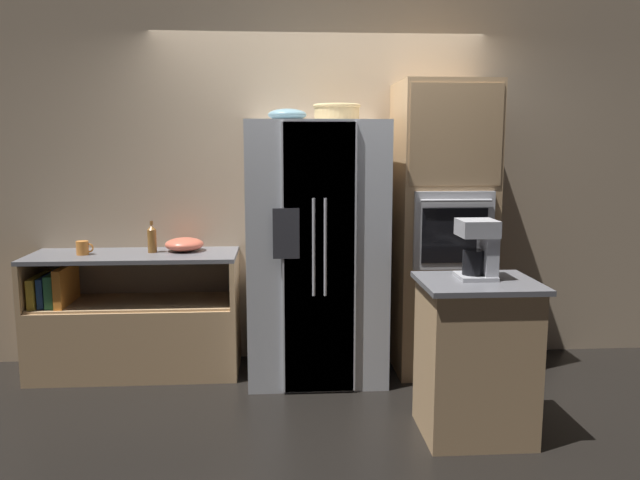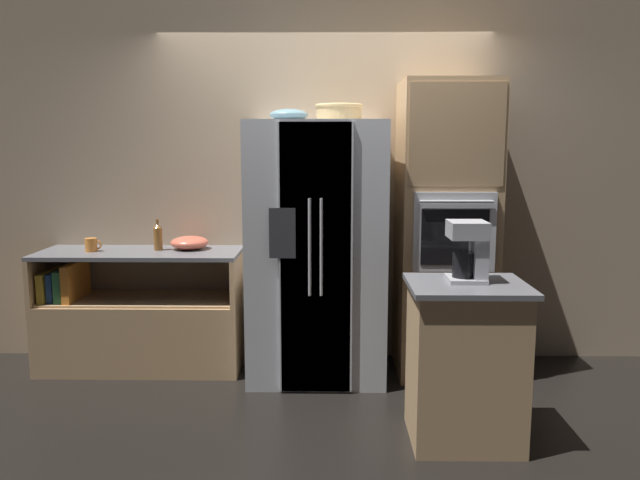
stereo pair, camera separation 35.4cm
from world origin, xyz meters
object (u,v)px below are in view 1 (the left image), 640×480
object	(u,v)px
coffee_maker	(480,247)
refrigerator	(316,251)
mug	(83,248)
mixing_bowl	(184,244)
bottle_tall	(152,238)
wall_oven	(441,229)
fruit_bowl	(287,115)
wicker_basket	(337,112)

from	to	relation	value
coffee_maker	refrigerator	bearing A→B (deg)	131.85
mug	mixing_bowl	world-z (taller)	same
bottle_tall	wall_oven	bearing A→B (deg)	-2.39
bottle_tall	fruit_bowl	bearing A→B (deg)	-7.15
mug	wicker_basket	bearing A→B (deg)	-0.02
fruit_bowl	bottle_tall	size ratio (longest dim) A/B	1.16
mug	bottle_tall	bearing A→B (deg)	7.80
mixing_bowl	coffee_maker	size ratio (longest dim) A/B	0.84
coffee_maker	bottle_tall	bearing A→B (deg)	151.11
wicker_basket	fruit_bowl	distance (m)	0.36
mixing_bowl	coffee_maker	xyz separation A→B (m)	(1.84, -1.19, 0.16)
refrigerator	wicker_basket	xyz separation A→B (m)	(0.16, 0.09, 0.98)
mug	coffee_maker	distance (m)	2.76
wicker_basket	mug	distance (m)	2.06
wall_oven	coffee_maker	world-z (taller)	wall_oven
wicker_basket	wall_oven	bearing A→B (deg)	-1.67
fruit_bowl	bottle_tall	world-z (taller)	fruit_bowl
refrigerator	wicker_basket	bearing A→B (deg)	30.67
refrigerator	bottle_tall	size ratio (longest dim) A/B	7.91
fruit_bowl	bottle_tall	distance (m)	1.33
wall_oven	mug	bearing A→B (deg)	179.49
wall_oven	mug	distance (m)	2.59
fruit_bowl	coffee_maker	xyz separation A→B (m)	(1.07, -1.02, -0.78)
wicker_basket	coffee_maker	xyz separation A→B (m)	(0.72, -1.07, -0.80)
wicker_basket	coffee_maker	world-z (taller)	wicker_basket
fruit_bowl	coffee_maker	size ratio (longest dim) A/B	0.80
refrigerator	mixing_bowl	distance (m)	0.98
mixing_bowl	bottle_tall	bearing A→B (deg)	-167.92
fruit_bowl	mug	world-z (taller)	fruit_bowl
mug	coffee_maker	size ratio (longest dim) A/B	0.36
bottle_tall	refrigerator	bearing A→B (deg)	-7.62
refrigerator	fruit_bowl	xyz separation A→B (m)	(-0.20, 0.03, 0.96)
fruit_bowl	mug	distance (m)	1.74
wicker_basket	refrigerator	bearing A→B (deg)	-149.33
coffee_maker	wall_oven	bearing A→B (deg)	87.24
wicker_basket	mug	bearing A→B (deg)	179.98
refrigerator	coffee_maker	world-z (taller)	refrigerator
wicker_basket	mixing_bowl	size ratio (longest dim) A/B	1.20
wall_oven	wicker_basket	distance (m)	1.14
refrigerator	wall_oven	bearing A→B (deg)	4.35
wall_oven	mixing_bowl	bearing A→B (deg)	175.88
wicker_basket	mixing_bowl	xyz separation A→B (m)	(-1.12, 0.11, -0.96)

